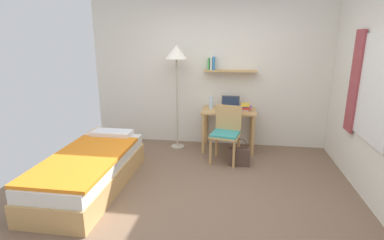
% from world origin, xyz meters
% --- Properties ---
extents(ground_plane, '(5.28, 5.28, 0.00)m').
position_xyz_m(ground_plane, '(0.00, 0.00, 0.00)').
color(ground_plane, brown).
extents(wall_back, '(4.40, 0.27, 2.60)m').
position_xyz_m(wall_back, '(0.00, 2.02, 1.30)').
color(wall_back, silver).
rests_on(wall_back, ground_plane).
extents(bed, '(0.87, 1.99, 0.54)m').
position_xyz_m(bed, '(-1.46, 0.04, 0.24)').
color(bed, tan).
rests_on(bed, ground_plane).
extents(desk, '(0.92, 0.58, 0.72)m').
position_xyz_m(desk, '(0.29, 1.70, 0.58)').
color(desk, tan).
rests_on(desk, ground_plane).
extents(desk_chair, '(0.52, 0.50, 0.89)m').
position_xyz_m(desk_chair, '(0.27, 1.19, 0.50)').
color(desk_chair, tan).
rests_on(desk_chair, ground_plane).
extents(standing_lamp, '(0.39, 0.39, 1.80)m').
position_xyz_m(standing_lamp, '(-0.61, 1.67, 1.59)').
color(standing_lamp, '#B2A893').
rests_on(standing_lamp, ground_plane).
extents(laptop, '(0.32, 0.24, 0.22)m').
position_xyz_m(laptop, '(0.32, 1.76, 0.78)').
color(laptop, '#2D2D33').
rests_on(laptop, desk).
extents(water_bottle, '(0.07, 0.07, 0.20)m').
position_xyz_m(water_bottle, '(-0.02, 1.77, 0.82)').
color(water_bottle, silver).
rests_on(water_bottle, desk).
extents(book_stack, '(0.20, 0.26, 0.11)m').
position_xyz_m(book_stack, '(0.57, 1.72, 0.78)').
color(book_stack, silver).
rests_on(book_stack, desk).
extents(handbag, '(0.33, 0.11, 0.44)m').
position_xyz_m(handbag, '(0.49, 1.02, 0.15)').
color(handbag, '#4C382D').
rests_on(handbag, ground_plane).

